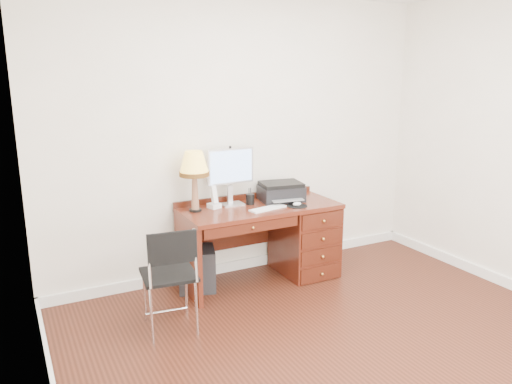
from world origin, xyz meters
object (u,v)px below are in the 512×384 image
monitor (231,169)px  leg_lamp (194,167)px  equipment_box (197,269)px  desk (289,235)px  chair (171,269)px  phone (214,201)px  printer (281,191)px

monitor → leg_lamp: size_ratio=0.98×
equipment_box → desk: bearing=11.9°
equipment_box → chair: bearing=-106.1°
phone → chair: (-0.65, -0.70, -0.29)m
chair → monitor: bearing=48.0°
printer → leg_lamp: bearing=-171.7°
equipment_box → leg_lamp: bearing=60.8°
monitor → printer: monitor is taller
desk → printer: printer is taller
printer → leg_lamp: size_ratio=0.82×
leg_lamp → equipment_box: size_ratio=1.41×
leg_lamp → phone: 0.39m
printer → phone: 0.69m
printer → phone: bearing=-173.6°
phone → equipment_box: phone is taller
leg_lamp → printer: bearing=-1.2°
monitor → leg_lamp: (-0.39, -0.07, 0.06)m
phone → chair: bearing=-149.0°
desk → phone: bearing=170.5°
printer → chair: (-1.34, -0.66, -0.32)m
monitor → leg_lamp: leg_lamp is taller
monitor → phone: bearing=-166.6°
monitor → chair: bearing=-140.2°
desk → monitor: (-0.54, 0.18, 0.68)m
phone → chair: 1.00m
leg_lamp → chair: leg_lamp is taller
desk → equipment_box: size_ratio=3.85×
leg_lamp → phone: bearing=5.6°
leg_lamp → phone: size_ratio=2.60×
printer → chair: printer is taller
phone → equipment_box: bearing=171.8°
monitor → chair: size_ratio=0.63×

